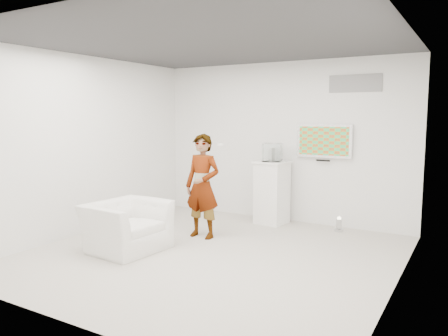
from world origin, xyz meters
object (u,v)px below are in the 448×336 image
Objects in this scene: pedestal at (272,192)px; tv at (324,141)px; person at (203,186)px; armchair at (127,226)px; floor_uplight at (339,224)px.

tv is at bearing 19.63° from pedestal.
person is at bearing -112.51° from pedestal.
pedestal is at bearing 67.64° from person.
tv reaches higher than armchair.
tv is 3.76m from armchair.
armchair is (-0.60, -1.15, -0.49)m from person.
person is 1.39m from armchair.
person is at bearing -23.00° from armchair.
person is (-1.47, -1.75, -0.70)m from tv.
floor_uplight is at bearing -34.89° from tv.
floor_uplight is at bearing 1.87° from pedestal.
armchair is 0.96× the size of pedestal.
person reaches higher than pedestal.
floor_uplight is (0.39, -0.27, -1.43)m from tv.
person is 1.47× the size of pedestal.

